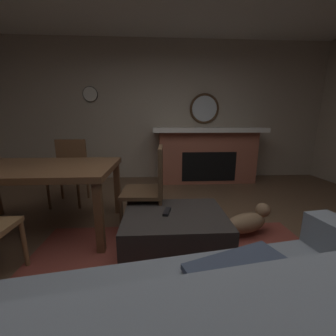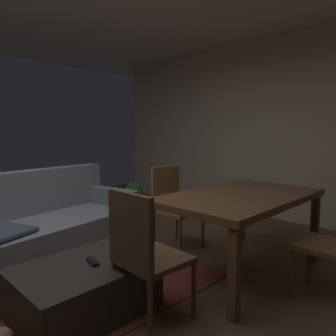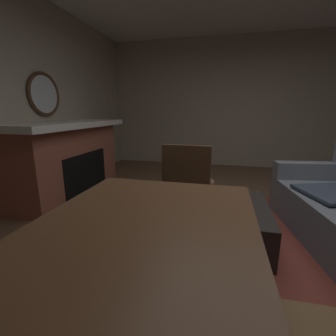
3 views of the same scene
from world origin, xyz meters
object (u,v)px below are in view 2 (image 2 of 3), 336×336
object	(u,v)px
couch	(28,232)
dining_table	(240,201)
tv_remote	(93,262)
dining_chair_west	(143,250)
dining_chair_north	(172,202)
potted_plant	(134,194)
ottoman_coffee_table	(84,289)

from	to	relation	value
couch	dining_table	xyz separation A→B (m)	(1.36, -1.63, 0.35)
tv_remote	couch	bearing A→B (deg)	103.32
dining_chair_west	dining_chair_north	bearing A→B (deg)	35.80
dining_table	couch	bearing A→B (deg)	129.84
dining_table	potted_plant	world-z (taller)	dining_table
dining_table	dining_chair_north	xyz separation A→B (m)	(-0.00, 0.88, -0.14)
tv_remote	potted_plant	distance (m)	2.96
potted_plant	tv_remote	bearing A→B (deg)	-135.37
dining_chair_west	potted_plant	xyz separation A→B (m)	(1.95, 2.47, -0.22)
dining_table	dining_chair_west	size ratio (longest dim) A/B	1.78
ottoman_coffee_table	potted_plant	size ratio (longest dim) A/B	1.85
tv_remote	dining_table	bearing A→B (deg)	-1.61
ottoman_coffee_table	tv_remote	distance (m)	0.21
ottoman_coffee_table	dining_chair_north	bearing A→B (deg)	18.09
potted_plant	dining_chair_north	bearing A→B (deg)	-114.78
couch	potted_plant	distance (m)	2.25
ottoman_coffee_table	potted_plant	world-z (taller)	potted_plant
tv_remote	dining_table	distance (m)	1.46
ottoman_coffee_table	dining_table	xyz separation A→B (m)	(1.45, -0.41, 0.48)
ottoman_coffee_table	dining_chair_north	distance (m)	1.56
couch	tv_remote	xyz separation A→B (m)	(-0.02, -1.24, 0.06)
couch	ottoman_coffee_table	bearing A→B (deg)	-94.23
tv_remote	dining_chair_north	xyz separation A→B (m)	(1.38, 0.49, 0.15)
potted_plant	dining_chair_west	bearing A→B (deg)	-128.35
dining_chair_north	potted_plant	size ratio (longest dim) A/B	1.84
dining_chair_north	dining_chair_west	bearing A→B (deg)	-144.20
couch	dining_table	world-z (taller)	couch
dining_table	dining_chair_north	size ratio (longest dim) A/B	1.78
couch	dining_chair_north	xyz separation A→B (m)	(1.36, -0.74, 0.21)
ottoman_coffee_table	dining_table	world-z (taller)	dining_table
potted_plant	dining_table	bearing A→B (deg)	-106.49
ottoman_coffee_table	dining_chair_north	world-z (taller)	dining_chair_north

